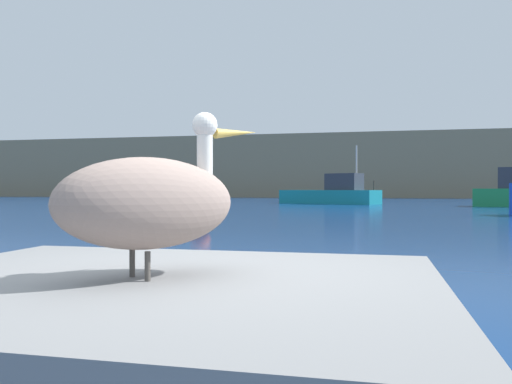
# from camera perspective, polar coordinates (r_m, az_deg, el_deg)

# --- Properties ---
(ground_plane) EXTENTS (260.00, 260.00, 0.00)m
(ground_plane) POSITION_cam_1_polar(r_m,az_deg,el_deg) (3.38, -3.69, -19.94)
(ground_plane) COLOR navy
(hillside_backdrop) EXTENTS (140.00, 17.72, 8.40)m
(hillside_backdrop) POSITION_cam_1_polar(r_m,az_deg,el_deg) (76.38, 12.33, 2.62)
(hillside_backdrop) COLOR #7F755B
(hillside_backdrop) RESTS_ON ground
(pier_dock) EXTENTS (3.02, 2.52, 0.70)m
(pier_dock) POSITION_cam_1_polar(r_m,az_deg,el_deg) (2.93, -11.61, -15.94)
(pier_dock) COLOR gray
(pier_dock) RESTS_ON ground
(pelican) EXTENTS (1.00, 1.16, 0.91)m
(pelican) POSITION_cam_1_polar(r_m,az_deg,el_deg) (2.81, -11.44, -1.01)
(pelican) COLOR gray
(pelican) RESTS_ON pier_dock
(fishing_boat_teal) EXTENTS (8.11, 5.29, 4.44)m
(fishing_boat_teal) POSITION_cam_1_polar(r_m,az_deg,el_deg) (41.01, 8.29, -0.17)
(fishing_boat_teal) COLOR teal
(fishing_boat_teal) RESTS_ON ground
(mooring_buoy) EXTENTS (0.59, 0.59, 0.59)m
(mooring_buoy) POSITION_cam_1_polar(r_m,az_deg,el_deg) (14.75, -6.09, -3.04)
(mooring_buoy) COLOR #E54C19
(mooring_buoy) RESTS_ON ground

